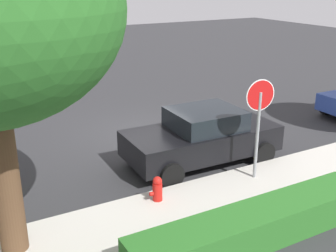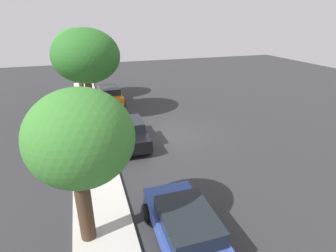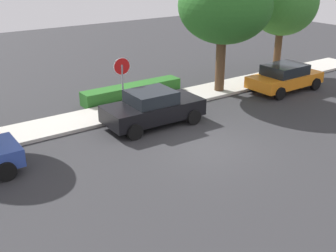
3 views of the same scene
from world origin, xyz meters
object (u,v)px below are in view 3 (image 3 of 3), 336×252
at_px(parked_car_orange, 285,77).
at_px(street_tree_mid_block, 225,6).
at_px(parked_car_black, 153,108).
at_px(street_tree_far, 283,3).
at_px(fire_hydrant, 174,98).
at_px(stop_sign, 122,77).

relative_size(parked_car_orange, street_tree_mid_block, 0.67).
distance_m(parked_car_orange, street_tree_mid_block, 4.99).
bearing_deg(parked_car_black, parked_car_orange, 0.67).
distance_m(parked_car_black, parked_car_orange, 8.35).
bearing_deg(street_tree_far, parked_car_black, -167.19).
relative_size(street_tree_far, fire_hydrant, 8.50).
relative_size(stop_sign, fire_hydrant, 3.69).
distance_m(stop_sign, fire_hydrant, 3.03).
relative_size(stop_sign, parked_car_black, 0.62).
bearing_deg(parked_car_orange, street_tree_far, 48.74).
distance_m(parked_car_black, fire_hydrant, 2.67).
distance_m(stop_sign, street_tree_far, 11.09).
distance_m(street_tree_mid_block, fire_hydrant, 5.14).
xyz_separation_m(parked_car_orange, street_tree_mid_block, (-2.99, 1.62, 3.66)).
relative_size(stop_sign, street_tree_mid_block, 0.42).
distance_m(stop_sign, parked_car_orange, 9.03).
bearing_deg(parked_car_black, stop_sign, 106.13).
height_order(stop_sign, street_tree_far, street_tree_far).
xyz_separation_m(parked_car_black, fire_hydrant, (2.17, 1.50, -0.40)).
xyz_separation_m(stop_sign, fire_hydrant, (2.65, -0.15, -1.45)).
bearing_deg(street_tree_far, parked_car_orange, -131.26).
bearing_deg(stop_sign, parked_car_black, -73.87).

